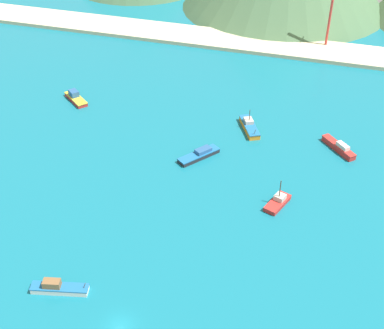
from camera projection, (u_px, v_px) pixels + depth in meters
name	position (u px, v px, depth m)	size (l,w,h in m)	color
ground	(179.00, 209.00, 106.57)	(260.00, 280.00, 0.50)	#146B7F
fishing_boat_2	(58.00, 288.00, 88.40)	(10.04, 4.35, 2.46)	silver
fishing_boat_3	(339.00, 147.00, 122.76)	(8.52, 8.83, 2.41)	red
fishing_boat_5	(76.00, 98.00, 142.34)	(8.98, 7.93, 2.62)	red
fishing_boat_7	(278.00, 202.00, 106.82)	(4.94, 7.49, 6.04)	red
fishing_boat_9	(249.00, 126.00, 130.30)	(7.13, 10.26, 5.37)	orange
fishing_boat_10	(200.00, 155.00, 120.61)	(8.39, 10.04, 1.93)	#232328
beach_strip	(261.00, 44.00, 172.76)	(247.00, 15.83, 1.20)	beige
radio_tower	(331.00, 9.00, 164.00)	(2.55, 2.04, 25.51)	#B7332D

